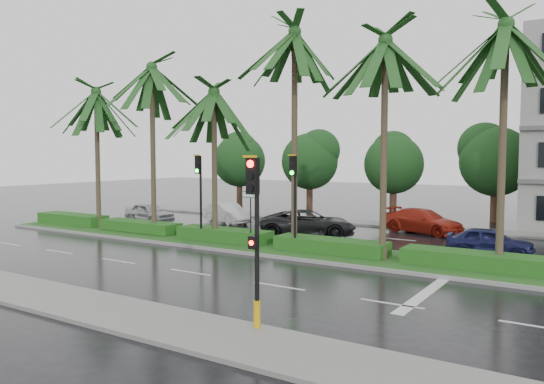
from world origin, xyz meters
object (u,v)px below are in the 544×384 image
Objects in this scene: street_sign at (250,205)px; car_red at (423,221)px; car_darkgrey at (308,223)px; car_blue at (490,241)px; signal_near at (255,235)px; car_silver at (149,213)px; car_white at (227,213)px; signal_median_left at (199,185)px.

street_sign is 11.03m from car_red.
street_sign is at bearing 166.87° from car_red.
car_blue is at bearing -117.66° from car_darkgrey.
car_blue is (4.50, -5.12, -0.07)m from car_red.
signal_near is 23.40m from car_silver.
car_white reaches higher than car_blue.
signal_near is at bearing -119.75° from car_white.
car_white is 7.58m from car_darkgrey.
car_silver is 5.23m from car_white.
signal_median_left is at bearing 104.09° from car_blue.
car_blue is at bearing -78.01° from car_white.
signal_median_left is 1.13× the size of car_silver.
car_red is 6.81m from car_blue.
car_blue is (16.75, -2.70, -0.04)m from car_white.
car_darkgrey is (11.85, 0.30, 0.08)m from car_silver.
car_white is at bearing 48.38° from car_darkgrey.
signal_near is 13.93m from signal_median_left.
car_white is 0.85× the size of car_red.
signal_near is 1.18× the size of car_blue.
signal_median_left is 9.87m from car_silver.
car_darkgrey reaches higher than car_white.
car_red is (8.50, 9.64, -2.30)m from signal_median_left.
street_sign is (3.00, 0.18, -0.87)m from signal_median_left.
signal_median_left is at bearing -131.42° from car_white.
signal_near is 21.87m from car_white.
car_silver reaches higher than car_blue.
street_sign reaches higher than car_darkgrey.
car_silver is 21.35m from car_blue.
car_blue is (3.00, 14.21, -1.87)m from signal_near.
street_sign is at bearing -105.28° from car_silver.
signal_median_left is (-10.00, 9.69, 0.49)m from signal_near.
signal_near reaches higher than street_sign.
street_sign reaches higher than car_red.
signal_median_left is at bearing 155.65° from car_red.
signal_near is 19.47m from car_red.
signal_median_left is 0.91× the size of car_red.
car_blue is at bearing 19.19° from signal_median_left.
signal_near is at bearing -121.64° from car_silver.
signal_near is 1.13× the size of car_silver.
car_red is (-1.50, 19.33, -1.81)m from signal_near.
car_blue is (10.00, 4.34, -1.49)m from street_sign.
car_red is at bearing -57.70° from car_white.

